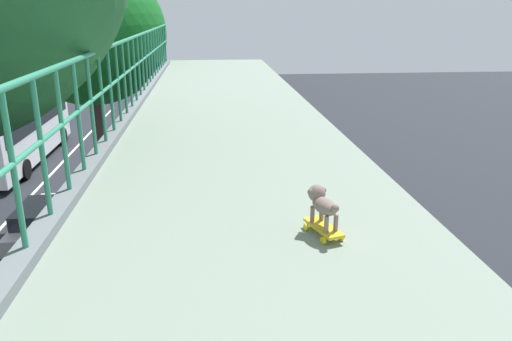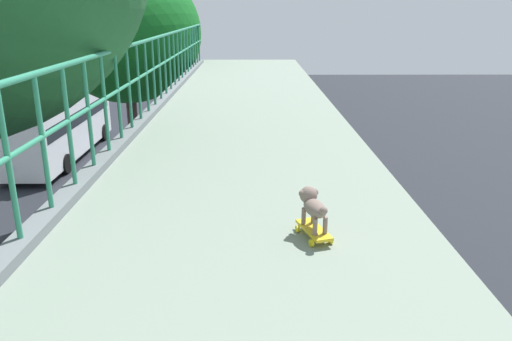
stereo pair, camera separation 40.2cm
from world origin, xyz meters
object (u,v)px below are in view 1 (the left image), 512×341
car_silver_seventh (47,219)px  city_bus (16,128)px  toy_skateboard (323,228)px  small_dog (322,202)px

car_silver_seventh → city_bus: bearing=114.0°
car_silver_seventh → toy_skateboard: size_ratio=9.72×
car_silver_seventh → city_bus: (-4.07, 9.17, 1.22)m
city_bus → small_dog: bearing=-64.2°
car_silver_seventh → city_bus: city_bus is taller
city_bus → toy_skateboard: toy_skateboard is taller
car_silver_seventh → city_bus: size_ratio=0.42×
toy_skateboard → city_bus: bearing=115.8°
car_silver_seventh → toy_skateboard: bearing=-62.9°
city_bus → car_silver_seventh: bearing=-66.0°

